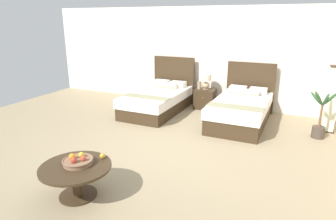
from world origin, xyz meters
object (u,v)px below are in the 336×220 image
Objects in this scene: table_lamp at (206,80)px; floor_lamp_corner at (332,99)px; fruit_bowl at (78,161)px; coffee_table at (76,174)px; loose_apple at (102,156)px; bed_near_window at (158,100)px; bed_near_corner at (241,110)px; vase at (199,85)px; nightstand at (205,99)px; potted_palm at (320,122)px.

floor_lamp_corner is (2.88, -0.50, -0.06)m from table_lamp.
floor_lamp_corner reaches higher than fruit_bowl.
floor_lamp_corner is at bearing 52.22° from fruit_bowl.
loose_apple is (0.19, 0.33, 0.15)m from coffee_table.
bed_near_window reaches higher than bed_near_corner.
vase is (-1.25, 0.69, 0.31)m from bed_near_corner.
bed_near_corner is 1.32m from nightstand.
nightstand is 2.87m from potted_palm.
bed_near_window is 3.69m from loose_apple.
fruit_bowl is 0.29× the size of floor_lamp_corner.
vase is 0.20× the size of potted_palm.
floor_lamp_corner is at bearing -9.85° from table_lamp.
loose_apple is at bearing 54.12° from fruit_bowl.
floor_lamp_corner is (3.16, 4.14, 0.36)m from coffee_table.
bed_near_window is 1.15m from vase.
loose_apple is (-1.18, -3.56, 0.17)m from bed_near_corner.
floor_lamp_corner is at bearing -9.47° from nightstand.
table_lamp is at bearing 88.93° from loose_apple.
nightstand is at bearing 160.22° from potted_palm.
coffee_table is at bearing -120.23° from loose_apple.
coffee_table is 5.21m from floor_lamp_corner.
floor_lamp_corner is 0.64m from potted_palm.
vase is 4.25m from loose_apple.
potted_palm reaches higher than loose_apple.
bed_near_corner is (2.12, -0.01, 0.01)m from bed_near_window.
vase is at bearing 91.02° from loose_apple.
nightstand is at bearing 88.92° from loose_apple.
table_lamp is (0.00, 0.02, 0.50)m from nightstand.
vase is 3.02m from potted_palm.
bed_near_corner is 1.47m from vase.
bed_near_window is at bearing 104.72° from loose_apple.
potted_palm is (2.70, -0.99, -0.43)m from table_lamp.
floor_lamp_corner is at bearing 52.08° from loose_apple.
floor_lamp_corner is (1.79, 0.25, 0.38)m from bed_near_corner.
bed_near_corner is 5.42× the size of table_lamp.
nightstand is at bearing 86.63° from coffee_table.
loose_apple is (0.94, -3.57, 0.18)m from bed_near_window.
floor_lamp_corner is (3.90, 0.24, 0.39)m from bed_near_window.
floor_lamp_corner is at bearing 3.55° from bed_near_window.
fruit_bowl is at bearing -93.47° from nightstand.
vase is (0.86, 0.68, 0.33)m from bed_near_window.
floor_lamp_corner is 1.40× the size of potted_palm.
vase is at bearing 88.55° from coffee_table.
vase is 2.63× the size of loose_apple.
bed_near_window is 27.77× the size of loose_apple.
coffee_table is 0.41m from loose_apple.
floor_lamp_corner reaches higher than nightstand.
bed_near_corner is at bearing 70.58° from coffee_table.
bed_near_corner is at bearing -28.78° from vase.
coffee_table is 4.70m from potted_palm.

